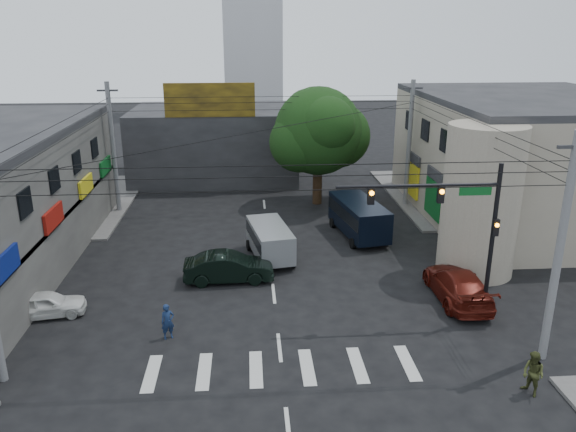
{
  "coord_description": "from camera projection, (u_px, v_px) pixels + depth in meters",
  "views": [
    {
      "loc": [
        -1.1,
        -23.31,
        12.58
      ],
      "look_at": [
        0.86,
        4.0,
        3.4
      ],
      "focal_mm": 35.0,
      "sensor_mm": 36.0,
      "label": 1
    }
  ],
  "objects": [
    {
      "name": "ground",
      "position": [
        276.0,
        313.0,
        26.12
      ],
      "size": [
        160.0,
        160.0,
        0.0
      ],
      "primitive_type": "plane",
      "color": "black",
      "rests_on": "ground"
    },
    {
      "name": "navy_van",
      "position": [
        359.0,
        219.0,
        35.43
      ],
      "size": [
        6.41,
        4.08,
        2.27
      ],
      "primitive_type": null,
      "rotation": [
        0.0,
        0.0,
        1.74
      ],
      "color": "black",
      "rests_on": "ground"
    },
    {
      "name": "building_right",
      "position": [
        528.0,
        160.0,
        38.36
      ],
      "size": [
        14.0,
        18.0,
        8.0
      ],
      "primitive_type": "cube",
      "color": "gray",
      "rests_on": "ground"
    },
    {
      "name": "street_tree",
      "position": [
        318.0,
        131.0,
        40.73
      ],
      "size": [
        6.4,
        6.4,
        8.7
      ],
      "color": "black",
      "rests_on": "ground"
    },
    {
      "name": "pedestrian_olive",
      "position": [
        533.0,
        374.0,
        20.05
      ],
      "size": [
        1.28,
        1.22,
        1.7
      ],
      "primitive_type": "imported",
      "rotation": [
        0.0,
        0.0,
        -1.18
      ],
      "color": "#373D1C",
      "rests_on": "ground"
    },
    {
      "name": "maroon_sedan",
      "position": [
        458.0,
        285.0,
        27.16
      ],
      "size": [
        2.23,
        5.39,
        1.56
      ],
      "primitive_type": "imported",
      "rotation": [
        0.0,
        0.0,
        3.14
      ],
      "color": "#4F120B",
      "rests_on": "ground"
    },
    {
      "name": "sidewalk_far_right",
      "position": [
        491.0,
        195.0,
        44.34
      ],
      "size": [
        16.0,
        16.0,
        0.15
      ],
      "primitive_type": "cube",
      "color": "#514F4C",
      "rests_on": "ground"
    },
    {
      "name": "corner_column",
      "position": [
        481.0,
        201.0,
        29.38
      ],
      "size": [
        4.0,
        4.0,
        8.0
      ],
      "primitive_type": "cylinder",
      "color": "gray",
      "rests_on": "ground"
    },
    {
      "name": "utility_pole_near_right",
      "position": [
        559.0,
        252.0,
        21.12
      ],
      "size": [
        0.32,
        0.32,
        9.2
      ],
      "primitive_type": "cylinder",
      "color": "#59595B",
      "rests_on": "ground"
    },
    {
      "name": "silver_minivan",
      "position": [
        270.0,
        242.0,
        32.0
      ],
      "size": [
        5.22,
        3.49,
        1.96
      ],
      "primitive_type": null,
      "rotation": [
        0.0,
        0.0,
        1.75
      ],
      "color": "gray",
      "rests_on": "ground"
    },
    {
      "name": "white_compact",
      "position": [
        46.0,
        304.0,
        25.66
      ],
      "size": [
        2.54,
        3.94,
        1.19
      ],
      "primitive_type": "imported",
      "rotation": [
        0.0,
        0.0,
        1.74
      ],
      "color": "white",
      "rests_on": "ground"
    },
    {
      "name": "sidewalk_far_left",
      "position": [
        23.0,
        205.0,
        41.89
      ],
      "size": [
        16.0,
        16.0,
        0.15
      ],
      "primitive_type": "cube",
      "color": "#514F4C",
      "rests_on": "ground"
    },
    {
      "name": "traffic_gantry",
      "position": [
        457.0,
        218.0,
        24.17
      ],
      "size": [
        7.1,
        0.35,
        7.2
      ],
      "color": "black",
      "rests_on": "ground"
    },
    {
      "name": "utility_pole_far_right",
      "position": [
        409.0,
        145.0,
        40.5
      ],
      "size": [
        0.32,
        0.32,
        9.2
      ],
      "primitive_type": "cylinder",
      "color": "#59595B",
      "rests_on": "ground"
    },
    {
      "name": "utility_pole_far_left",
      "position": [
        113.0,
        149.0,
        39.07
      ],
      "size": [
        0.32,
        0.32,
        9.2
      ],
      "primitive_type": "cylinder",
      "color": "#59595B",
      "rests_on": "ground"
    },
    {
      "name": "billboard",
      "position": [
        210.0,
        100.0,
        43.48
      ],
      "size": [
        7.0,
        0.3,
        2.6
      ],
      "primitive_type": "cube",
      "color": "olive",
      "rests_on": "building_far"
    },
    {
      "name": "building_far",
      "position": [
        215.0,
        143.0,
        49.48
      ],
      "size": [
        14.0,
        10.0,
        6.0
      ],
      "primitive_type": "cube",
      "color": "#232326",
      "rests_on": "ground"
    },
    {
      "name": "dark_sedan",
      "position": [
        229.0,
        267.0,
        29.2
      ],
      "size": [
        1.89,
        4.73,
        1.53
      ],
      "primitive_type": "imported",
      "rotation": [
        0.0,
        0.0,
        1.6
      ],
      "color": "black",
      "rests_on": "ground"
    },
    {
      "name": "traffic_officer",
      "position": [
        168.0,
        322.0,
        23.76
      ],
      "size": [
        0.82,
        0.76,
        1.56
      ],
      "primitive_type": "imported",
      "rotation": [
        0.0,
        0.0,
        0.37
      ],
      "color": "#142448",
      "rests_on": "ground"
    }
  ]
}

